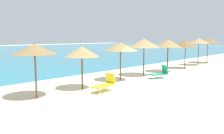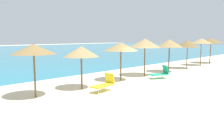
{
  "view_description": "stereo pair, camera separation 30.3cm",
  "coord_description": "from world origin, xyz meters",
  "px_view_note": "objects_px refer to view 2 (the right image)",
  "views": [
    {
      "loc": [
        -12.31,
        -8.4,
        2.97
      ],
      "look_at": [
        -1.46,
        1.88,
        1.05
      ],
      "focal_mm": 37.5,
      "sensor_mm": 36.0,
      "label": 1
    },
    {
      "loc": [
        -12.1,
        -8.62,
        2.97
      ],
      "look_at": [
        -1.46,
        1.88,
        1.05
      ],
      "focal_mm": 37.5,
      "sensor_mm": 36.0,
      "label": 2
    }
  ],
  "objects_px": {
    "beach_umbrella_4": "(81,52)",
    "beach_umbrella_9": "(201,41)",
    "beach_umbrella_7": "(169,43)",
    "beach_umbrella_3": "(34,49)",
    "lounge_chair_0": "(104,84)",
    "beach_umbrella_8": "(188,44)",
    "beach_umbrella_5": "(121,47)",
    "beach_umbrella_10": "(211,41)",
    "beach_umbrella_6": "(145,43)",
    "lounge_chair_1": "(160,73)"
  },
  "relations": [
    {
      "from": "beach_umbrella_3",
      "to": "beach_umbrella_5",
      "type": "distance_m",
      "value": 6.3
    },
    {
      "from": "beach_umbrella_3",
      "to": "lounge_chair_1",
      "type": "relative_size",
      "value": 1.74
    },
    {
      "from": "beach_umbrella_5",
      "to": "lounge_chair_1",
      "type": "bearing_deg",
      "value": -29.97
    },
    {
      "from": "beach_umbrella_8",
      "to": "beach_umbrella_9",
      "type": "xyz_separation_m",
      "value": [
        3.43,
        0.2,
        0.21
      ]
    },
    {
      "from": "lounge_chair_1",
      "to": "beach_umbrella_5",
      "type": "bearing_deg",
      "value": 83.25
    },
    {
      "from": "beach_umbrella_8",
      "to": "lounge_chair_0",
      "type": "relative_size",
      "value": 1.77
    },
    {
      "from": "beach_umbrella_4",
      "to": "beach_umbrella_10",
      "type": "distance_m",
      "value": 18.65
    },
    {
      "from": "beach_umbrella_7",
      "to": "beach_umbrella_9",
      "type": "xyz_separation_m",
      "value": [
        6.53,
        0.14,
        0.12
      ]
    },
    {
      "from": "beach_umbrella_4",
      "to": "beach_umbrella_3",
      "type": "bearing_deg",
      "value": 177.89
    },
    {
      "from": "beach_umbrella_5",
      "to": "beach_umbrella_9",
      "type": "relative_size",
      "value": 0.92
    },
    {
      "from": "beach_umbrella_8",
      "to": "lounge_chair_0",
      "type": "height_order",
      "value": "beach_umbrella_8"
    },
    {
      "from": "beach_umbrella_4",
      "to": "beach_umbrella_7",
      "type": "xyz_separation_m",
      "value": [
        9.23,
        -0.14,
        0.29
      ]
    },
    {
      "from": "beach_umbrella_4",
      "to": "lounge_chair_1",
      "type": "bearing_deg",
      "value": -12.53
    },
    {
      "from": "beach_umbrella_4",
      "to": "lounge_chair_0",
      "type": "bearing_deg",
      "value": -71.02
    },
    {
      "from": "beach_umbrella_10",
      "to": "beach_umbrella_3",
      "type": "bearing_deg",
      "value": -179.82
    },
    {
      "from": "beach_umbrella_9",
      "to": "beach_umbrella_7",
      "type": "bearing_deg",
      "value": -178.77
    },
    {
      "from": "beach_umbrella_3",
      "to": "beach_umbrella_8",
      "type": "bearing_deg",
      "value": -1.12
    },
    {
      "from": "beach_umbrella_7",
      "to": "lounge_chair_0",
      "type": "xyz_separation_m",
      "value": [
        -8.76,
        -1.24,
        -2.02
      ]
    },
    {
      "from": "beach_umbrella_9",
      "to": "lounge_chair_1",
      "type": "bearing_deg",
      "value": -172.04
    },
    {
      "from": "beach_umbrella_4",
      "to": "beach_umbrella_8",
      "type": "xyz_separation_m",
      "value": [
        12.34,
        -0.19,
        0.21
      ]
    },
    {
      "from": "beach_umbrella_9",
      "to": "beach_umbrella_6",
      "type": "bearing_deg",
      "value": 178.85
    },
    {
      "from": "beach_umbrella_3",
      "to": "beach_umbrella_5",
      "type": "xyz_separation_m",
      "value": [
        6.3,
        0.04,
        -0.06
      ]
    },
    {
      "from": "beach_umbrella_3",
      "to": "beach_umbrella_10",
      "type": "bearing_deg",
      "value": 0.18
    },
    {
      "from": "beach_umbrella_8",
      "to": "beach_umbrella_10",
      "type": "height_order",
      "value": "beach_umbrella_10"
    },
    {
      "from": "beach_umbrella_3",
      "to": "beach_umbrella_5",
      "type": "bearing_deg",
      "value": 0.39
    },
    {
      "from": "beach_umbrella_9",
      "to": "lounge_chair_1",
      "type": "xyz_separation_m",
      "value": [
        -9.69,
        -1.36,
        -2.17
      ]
    },
    {
      "from": "beach_umbrella_5",
      "to": "beach_umbrella_6",
      "type": "bearing_deg",
      "value": 1.04
    },
    {
      "from": "beach_umbrella_7",
      "to": "beach_umbrella_8",
      "type": "height_order",
      "value": "beach_umbrella_7"
    },
    {
      "from": "beach_umbrella_8",
      "to": "lounge_chair_0",
      "type": "xyz_separation_m",
      "value": [
        -11.86,
        -1.19,
        -1.93
      ]
    },
    {
      "from": "beach_umbrella_6",
      "to": "beach_umbrella_8",
      "type": "relative_size",
      "value": 1.06
    },
    {
      "from": "beach_umbrella_4",
      "to": "beach_umbrella_5",
      "type": "xyz_separation_m",
      "value": [
        3.48,
        0.15,
        0.18
      ]
    },
    {
      "from": "beach_umbrella_6",
      "to": "lounge_chair_1",
      "type": "bearing_deg",
      "value": -96.0
    },
    {
      "from": "beach_umbrella_5",
      "to": "lounge_chair_0",
      "type": "distance_m",
      "value": 3.87
    },
    {
      "from": "beach_umbrella_3",
      "to": "beach_umbrella_9",
      "type": "xyz_separation_m",
      "value": [
        18.58,
        -0.1,
        0.18
      ]
    },
    {
      "from": "beach_umbrella_3",
      "to": "beach_umbrella_10",
      "type": "xyz_separation_m",
      "value": [
        21.46,
        0.07,
        0.19
      ]
    },
    {
      "from": "beach_umbrella_9",
      "to": "beach_umbrella_8",
      "type": "bearing_deg",
      "value": -176.71
    },
    {
      "from": "beach_umbrella_8",
      "to": "lounge_chair_0",
      "type": "distance_m",
      "value": 12.08
    },
    {
      "from": "beach_umbrella_4",
      "to": "beach_umbrella_9",
      "type": "xyz_separation_m",
      "value": [
        15.77,
        0.0,
        0.42
      ]
    },
    {
      "from": "beach_umbrella_3",
      "to": "lounge_chair_0",
      "type": "relative_size",
      "value": 1.73
    },
    {
      "from": "beach_umbrella_4",
      "to": "beach_umbrella_10",
      "type": "height_order",
      "value": "beach_umbrella_10"
    },
    {
      "from": "beach_umbrella_4",
      "to": "lounge_chair_1",
      "type": "relative_size",
      "value": 1.63
    },
    {
      "from": "beach_umbrella_7",
      "to": "beach_umbrella_9",
      "type": "bearing_deg",
      "value": 1.23
    },
    {
      "from": "beach_umbrella_4",
      "to": "beach_umbrella_7",
      "type": "relative_size",
      "value": 0.88
    },
    {
      "from": "lounge_chair_1",
      "to": "beach_umbrella_7",
      "type": "bearing_deg",
      "value": -45.71
    },
    {
      "from": "beach_umbrella_7",
      "to": "beach_umbrella_10",
      "type": "bearing_deg",
      "value": 1.86
    },
    {
      "from": "beach_umbrella_4",
      "to": "beach_umbrella_5",
      "type": "height_order",
      "value": "beach_umbrella_5"
    },
    {
      "from": "beach_umbrella_3",
      "to": "beach_umbrella_6",
      "type": "relative_size",
      "value": 0.92
    },
    {
      "from": "lounge_chair_0",
      "to": "beach_umbrella_3",
      "type": "bearing_deg",
      "value": 58.27
    },
    {
      "from": "beach_umbrella_6",
      "to": "beach_umbrella_10",
      "type": "xyz_separation_m",
      "value": [
        12.4,
        -0.03,
        0.06
      ]
    },
    {
      "from": "beach_umbrella_8",
      "to": "beach_umbrella_4",
      "type": "bearing_deg",
      "value": 179.11
    }
  ]
}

